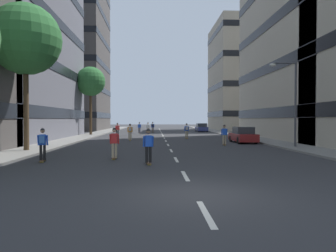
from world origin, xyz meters
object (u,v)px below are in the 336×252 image
object	(u,v)px
skater_7	(130,131)
skater_5	(43,143)
parked_car_mid	(201,128)
streetlamp_right	(291,95)
skater_3	(187,130)
skater_0	(148,127)
skater_4	(224,134)
skater_9	(117,129)
skater_8	(139,127)
street_tree_near	(91,82)
parked_car_near	(243,135)
skater_1	(153,127)
skater_2	(114,142)
skater_6	(148,145)
street_tree_mid	(25,40)

from	to	relation	value
skater_7	skater_5	bearing A→B (deg)	-101.49
parked_car_mid	streetlamp_right	world-z (taller)	streetlamp_right
skater_3	skater_5	xyz separation A→B (m)	(-9.64, -19.62, 0.00)
skater_0	skater_4	world-z (taller)	same
skater_7	skater_0	bearing A→B (deg)	83.87
skater_5	skater_9	xyz separation A→B (m)	(1.18, 23.63, -0.03)
skater_0	skater_8	distance (m)	3.00
street_tree_near	skater_3	bearing A→B (deg)	-30.90
parked_car_near	skater_1	xyz separation A→B (m)	(-8.73, 23.27, 0.32)
skater_4	skater_5	bearing A→B (deg)	-139.55
skater_4	skater_9	xyz separation A→B (m)	(-10.73, 13.48, 0.00)
street_tree_near	skater_9	xyz separation A→B (m)	(4.06, -3.47, -6.43)
skater_0	skater_2	world-z (taller)	same
skater_2	skater_7	xyz separation A→B (m)	(-0.29, 15.39, 0.03)
streetlamp_right	skater_1	world-z (taller)	streetlamp_right
street_tree_near	skater_9	distance (m)	8.36
skater_6	skater_3	bearing A→B (deg)	78.88
skater_8	skater_9	xyz separation A→B (m)	(-2.32, -10.41, 0.00)
skater_2	skater_6	bearing A→B (deg)	-47.37
streetlamp_right	skater_6	bearing A→B (deg)	-142.94
parked_car_near	skater_6	bearing A→B (deg)	-121.88
skater_0	skater_8	bearing A→B (deg)	118.62
street_tree_mid	skater_3	distance (m)	20.25
skater_1	skater_7	xyz separation A→B (m)	(-2.31, -19.92, 0.00)
skater_2	skater_7	distance (m)	15.40
skater_0	skater_2	xyz separation A→B (m)	(-1.33, -30.44, 0.00)
skater_4	parked_car_mid	bearing A→B (deg)	85.21
skater_0	skater_9	bearing A→B (deg)	-115.80
parked_car_near	skater_9	distance (m)	16.93
streetlamp_right	skater_4	bearing A→B (deg)	144.76
skater_7	skater_8	distance (m)	17.68
skater_7	skater_9	distance (m)	7.57
parked_car_near	streetlamp_right	bearing A→B (deg)	-71.66
skater_3	skater_2	bearing A→B (deg)	-107.90
skater_5	skater_7	world-z (taller)	same
street_tree_mid	parked_car_mid	bearing A→B (deg)	63.29
parked_car_mid	skater_6	world-z (taller)	skater_6
parked_car_mid	skater_2	size ratio (longest dim) A/B	2.47
street_tree_mid	skater_2	world-z (taller)	street_tree_mid
street_tree_near	skater_0	bearing A→B (deg)	28.85
skater_7	skater_8	bearing A→B (deg)	89.42
skater_3	skater_5	distance (m)	21.86
street_tree_near	skater_2	bearing A→B (deg)	-76.05
skater_2	skater_7	bearing A→B (deg)	91.08
parked_car_mid	skater_9	distance (m)	20.56
street_tree_near	skater_8	size ratio (longest dim) A/B	5.25
streetlamp_right	skater_6	world-z (taller)	streetlamp_right
parked_car_mid	skater_3	distance (m)	20.35
skater_9	skater_4	bearing A→B (deg)	-51.46
skater_8	skater_7	bearing A→B (deg)	-90.58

